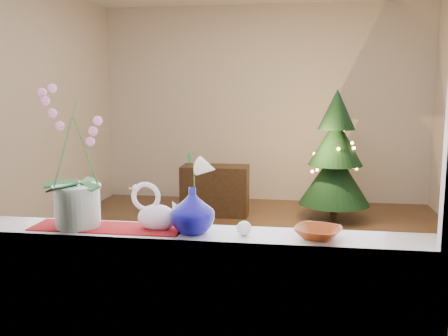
# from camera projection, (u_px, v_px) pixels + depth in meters

# --- Properties ---
(ground) EXTENTS (5.00, 5.00, 0.00)m
(ground) POSITION_uv_depth(u_px,v_px,m) (244.00, 256.00, 4.70)
(ground) COLOR #3E2819
(ground) RESTS_ON ground
(wall_back) EXTENTS (4.50, 0.10, 2.70)m
(wall_back) POSITION_uv_depth(u_px,v_px,m) (264.00, 105.00, 6.94)
(wall_back) COLOR beige
(wall_back) RESTS_ON ground
(wall_front) EXTENTS (4.50, 0.10, 2.70)m
(wall_front) POSITION_uv_depth(u_px,v_px,m) (179.00, 139.00, 2.05)
(wall_front) COLOR beige
(wall_front) RESTS_ON ground
(wall_left) EXTENTS (0.10, 5.00, 2.70)m
(wall_left) POSITION_uv_depth(u_px,v_px,m) (14.00, 111.00, 4.83)
(wall_left) COLOR beige
(wall_left) RESTS_ON ground
(windowsill) EXTENTS (2.20, 0.26, 0.04)m
(windowsill) POSITION_uv_depth(u_px,v_px,m) (188.00, 236.00, 2.25)
(windowsill) COLOR white
(windowsill) RESTS_ON window_apron
(window_frame) EXTENTS (2.22, 0.06, 1.60)m
(window_frame) POSITION_uv_depth(u_px,v_px,m) (180.00, 53.00, 2.03)
(window_frame) COLOR white
(window_frame) RESTS_ON windowsill
(runner) EXTENTS (0.70, 0.20, 0.01)m
(runner) POSITION_uv_depth(u_px,v_px,m) (107.00, 227.00, 2.30)
(runner) COLOR maroon
(runner) RESTS_ON windowsill
(orchid_pot) EXTENTS (0.28, 0.28, 0.66)m
(orchid_pot) POSITION_uv_depth(u_px,v_px,m) (75.00, 157.00, 2.27)
(orchid_pot) COLOR white
(orchid_pot) RESTS_ON windowsill
(swan) EXTENTS (0.26, 0.17, 0.21)m
(swan) POSITION_uv_depth(u_px,v_px,m) (157.00, 208.00, 2.26)
(swan) COLOR silver
(swan) RESTS_ON windowsill
(blue_vase) EXTENTS (0.27, 0.27, 0.24)m
(blue_vase) POSITION_uv_depth(u_px,v_px,m) (192.00, 207.00, 2.21)
(blue_vase) COLOR #08066A
(blue_vase) RESTS_ON windowsill
(lily) EXTENTS (0.13, 0.07, 0.18)m
(lily) POSITION_uv_depth(u_px,v_px,m) (192.00, 161.00, 2.17)
(lily) COLOR beige
(lily) RESTS_ON blue_vase
(paperweight) EXTENTS (0.09, 0.09, 0.07)m
(paperweight) POSITION_uv_depth(u_px,v_px,m) (244.00, 228.00, 2.18)
(paperweight) COLOR silver
(paperweight) RESTS_ON windowsill
(amber_dish) EXTENTS (0.21, 0.21, 0.04)m
(amber_dish) POSITION_uv_depth(u_px,v_px,m) (318.00, 233.00, 2.14)
(amber_dish) COLOR #8B350F
(amber_dish) RESTS_ON windowsill
(xmas_tree) EXTENTS (1.05, 1.05, 1.56)m
(xmas_tree) POSITION_uv_depth(u_px,v_px,m) (335.00, 155.00, 5.97)
(xmas_tree) COLOR black
(xmas_tree) RESTS_ON ground
(side_table) EXTENTS (0.83, 0.43, 0.62)m
(side_table) POSITION_uv_depth(u_px,v_px,m) (215.00, 190.00, 6.23)
(side_table) COLOR black
(side_table) RESTS_ON ground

